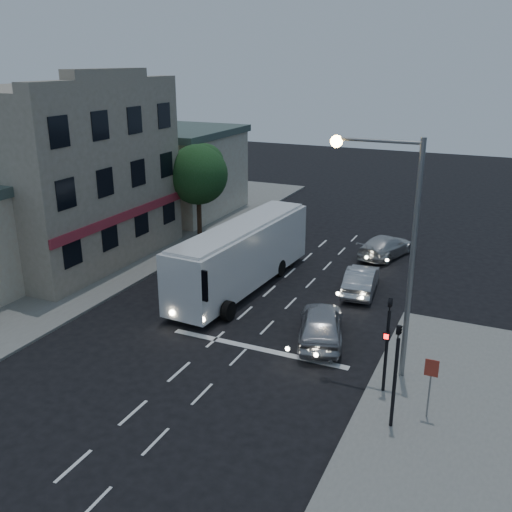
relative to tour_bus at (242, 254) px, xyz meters
The scene contains 14 objects.
ground 8.32m from the tour_bus, 78.95° to the right, with size 120.00×120.00×0.00m, color black.
sidewalk_far 11.59m from the tour_bus, behind, with size 12.00×50.00×0.12m, color slate.
road_markings 5.76m from the tour_bus, 58.56° to the right, with size 8.00×30.55×0.01m.
tour_bus is the anchor object (origin of this frame).
car_suv 7.19m from the tour_bus, 35.76° to the right, with size 1.86×4.63×1.58m, color #AAABB1.
car_sedan_a 6.38m from the tour_bus, 17.83° to the left, with size 1.47×4.22×1.39m, color #B0B0B3.
car_sedan_b 10.12m from the tour_bus, 53.99° to the left, with size 1.89×4.64×1.35m, color silver.
traffic_signal_main 11.64m from the tour_bus, 38.08° to the right, with size 0.25×0.35×4.10m.
traffic_signal_side 13.46m from the tour_bus, 42.88° to the right, with size 0.18×0.15×4.10m.
regulatory_sign 13.60m from the tour_bus, 37.03° to the right, with size 0.45×0.12×2.20m.
streetlight 11.27m from the tour_bus, 32.87° to the right, with size 3.32×0.44×9.00m.
main_building 12.83m from the tour_bus, behind, with size 10.12×12.00×11.00m.
low_building_north 17.03m from the tour_bus, 134.75° to the left, with size 9.40×9.40×6.50m.
street_tree 10.06m from the tour_bus, 133.25° to the left, with size 4.00×4.00×6.20m.
Camera 1 is at (10.84, -17.59, 11.58)m, focal length 40.00 mm.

